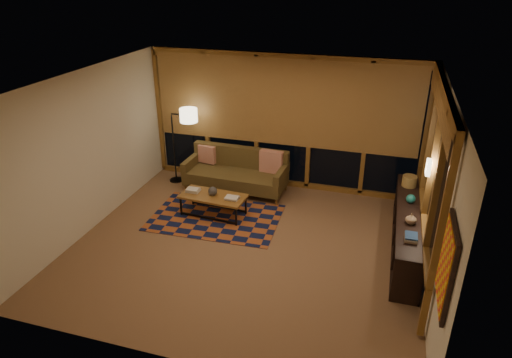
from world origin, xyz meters
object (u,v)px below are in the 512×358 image
(bookshelf, at_px, (407,230))
(sofa, at_px, (235,172))
(floor_lamp, at_px, (174,145))
(coffee_table, at_px, (213,205))

(bookshelf, bearing_deg, sofa, 159.71)
(sofa, relative_size, floor_lamp, 1.25)
(coffee_table, bearing_deg, sofa, 90.59)
(floor_lamp, bearing_deg, sofa, -5.66)
(sofa, height_order, bookshelf, sofa)
(sofa, xyz_separation_m, bookshelf, (3.31, -1.23, -0.06))
(coffee_table, distance_m, bookshelf, 3.38)
(sofa, distance_m, floor_lamp, 1.43)
(sofa, relative_size, coffee_table, 1.69)
(bookshelf, bearing_deg, coffee_table, 177.33)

